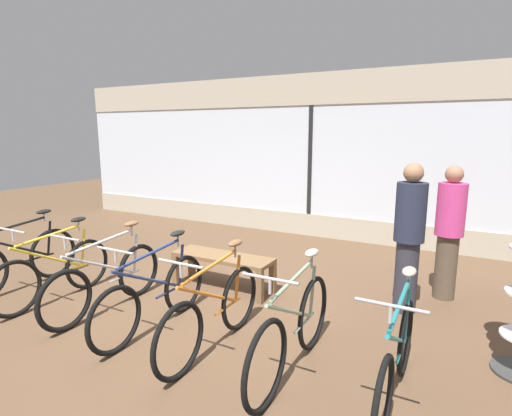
{
  "coord_description": "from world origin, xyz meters",
  "views": [
    {
      "loc": [
        2.83,
        -3.49,
        2.09
      ],
      "look_at": [
        0.0,
        1.75,
        0.95
      ],
      "focal_mm": 28.0,
      "sensor_mm": 36.0,
      "label": 1
    }
  ],
  "objects_px": {
    "bicycle_far_left": "(20,260)",
    "customer_by_window": "(409,235)",
    "bicycle_left": "(55,272)",
    "bicycle_far_right": "(396,359)",
    "bicycle_center": "(154,296)",
    "bicycle_right": "(293,331)",
    "bicycle_center_left": "(106,280)",
    "bicycle_center_right": "(214,312)",
    "display_bench": "(223,261)",
    "customer_near_rack": "(450,228)"
  },
  "relations": [
    {
      "from": "bicycle_left",
      "to": "bicycle_far_right",
      "type": "relative_size",
      "value": 1.01
    },
    {
      "from": "bicycle_center_left",
      "to": "bicycle_right",
      "type": "relative_size",
      "value": 1.01
    },
    {
      "from": "bicycle_far_left",
      "to": "customer_by_window",
      "type": "height_order",
      "value": "customer_by_window"
    },
    {
      "from": "bicycle_center_left",
      "to": "bicycle_right",
      "type": "xyz_separation_m",
      "value": [
        2.42,
        -0.11,
        0.02
      ]
    },
    {
      "from": "customer_near_rack",
      "to": "customer_by_window",
      "type": "height_order",
      "value": "customer_by_window"
    },
    {
      "from": "bicycle_far_right",
      "to": "customer_by_window",
      "type": "xyz_separation_m",
      "value": [
        -0.19,
        1.77,
        0.55
      ]
    },
    {
      "from": "bicycle_center_left",
      "to": "bicycle_center_right",
      "type": "distance_m",
      "value": 1.6
    },
    {
      "from": "bicycle_left",
      "to": "bicycle_far_right",
      "type": "xyz_separation_m",
      "value": [
        4.08,
        0.0,
        -0.0
      ]
    },
    {
      "from": "bicycle_center",
      "to": "bicycle_right",
      "type": "relative_size",
      "value": 0.99
    },
    {
      "from": "bicycle_far_right",
      "to": "bicycle_right",
      "type": "bearing_deg",
      "value": -179.7
    },
    {
      "from": "bicycle_left",
      "to": "bicycle_center_left",
      "type": "relative_size",
      "value": 0.95
    },
    {
      "from": "bicycle_far_left",
      "to": "bicycle_right",
      "type": "height_order",
      "value": "bicycle_far_left"
    },
    {
      "from": "bicycle_center_right",
      "to": "customer_near_rack",
      "type": "height_order",
      "value": "customer_near_rack"
    },
    {
      "from": "bicycle_left",
      "to": "customer_near_rack",
      "type": "xyz_separation_m",
      "value": [
        4.28,
        2.43,
        0.54
      ]
    },
    {
      "from": "bicycle_center_left",
      "to": "bicycle_center",
      "type": "bearing_deg",
      "value": -5.47
    },
    {
      "from": "bicycle_left",
      "to": "bicycle_center",
      "type": "height_order",
      "value": "same"
    },
    {
      "from": "bicycle_center",
      "to": "customer_near_rack",
      "type": "distance_m",
      "value": 3.64
    },
    {
      "from": "display_bench",
      "to": "customer_by_window",
      "type": "height_order",
      "value": "customer_by_window"
    },
    {
      "from": "customer_by_window",
      "to": "customer_near_rack",
      "type": "bearing_deg",
      "value": 59.47
    },
    {
      "from": "bicycle_far_left",
      "to": "bicycle_center_left",
      "type": "xyz_separation_m",
      "value": [
        1.57,
        0.07,
        -0.02
      ]
    },
    {
      "from": "bicycle_right",
      "to": "display_bench",
      "type": "bearing_deg",
      "value": 140.24
    },
    {
      "from": "bicycle_center_right",
      "to": "customer_near_rack",
      "type": "relative_size",
      "value": 1.0
    },
    {
      "from": "bicycle_far_left",
      "to": "display_bench",
      "type": "distance_m",
      "value": 2.72
    },
    {
      "from": "bicycle_center",
      "to": "display_bench",
      "type": "distance_m",
      "value": 1.29
    },
    {
      "from": "bicycle_center_left",
      "to": "display_bench",
      "type": "height_order",
      "value": "bicycle_center_left"
    },
    {
      "from": "bicycle_center",
      "to": "customer_near_rack",
      "type": "relative_size",
      "value": 1.01
    },
    {
      "from": "bicycle_right",
      "to": "customer_by_window",
      "type": "relative_size",
      "value": 0.99
    },
    {
      "from": "bicycle_center_left",
      "to": "customer_near_rack",
      "type": "distance_m",
      "value": 4.22
    },
    {
      "from": "customer_by_window",
      "to": "bicycle_right",
      "type": "bearing_deg",
      "value": -110.69
    },
    {
      "from": "display_bench",
      "to": "customer_near_rack",
      "type": "distance_m",
      "value": 2.92
    },
    {
      "from": "bicycle_center_left",
      "to": "display_bench",
      "type": "xyz_separation_m",
      "value": [
        0.83,
        1.21,
        0.01
      ]
    },
    {
      "from": "bicycle_left",
      "to": "display_bench",
      "type": "relative_size",
      "value": 1.19
    },
    {
      "from": "bicycle_far_right",
      "to": "customer_near_rack",
      "type": "height_order",
      "value": "customer_near_rack"
    },
    {
      "from": "bicycle_center_right",
      "to": "bicycle_center_left",
      "type": "bearing_deg",
      "value": 175.91
    },
    {
      "from": "bicycle_center_left",
      "to": "customer_by_window",
      "type": "bearing_deg",
      "value": 28.34
    },
    {
      "from": "bicycle_far_right",
      "to": "display_bench",
      "type": "height_order",
      "value": "bicycle_far_right"
    },
    {
      "from": "display_bench",
      "to": "customer_by_window",
      "type": "bearing_deg",
      "value": 11.36
    },
    {
      "from": "bicycle_far_right",
      "to": "customer_by_window",
      "type": "height_order",
      "value": "customer_by_window"
    },
    {
      "from": "bicycle_far_right",
      "to": "customer_by_window",
      "type": "bearing_deg",
      "value": 95.99
    },
    {
      "from": "bicycle_right",
      "to": "display_bench",
      "type": "distance_m",
      "value": 2.07
    },
    {
      "from": "bicycle_far_left",
      "to": "customer_near_rack",
      "type": "xyz_separation_m",
      "value": [
        5.05,
        2.4,
        0.52
      ]
    },
    {
      "from": "bicycle_left",
      "to": "bicycle_center_right",
      "type": "bearing_deg",
      "value": -0.21
    },
    {
      "from": "bicycle_center_left",
      "to": "bicycle_center_right",
      "type": "relative_size",
      "value": 1.03
    },
    {
      "from": "display_bench",
      "to": "customer_by_window",
      "type": "distance_m",
      "value": 2.37
    },
    {
      "from": "bicycle_center",
      "to": "bicycle_center_right",
      "type": "height_order",
      "value": "bicycle_center_right"
    },
    {
      "from": "bicycle_center_left",
      "to": "customer_by_window",
      "type": "height_order",
      "value": "customer_by_window"
    },
    {
      "from": "bicycle_center",
      "to": "display_bench",
      "type": "bearing_deg",
      "value": 88.78
    },
    {
      "from": "bicycle_center",
      "to": "bicycle_far_right",
      "type": "distance_m",
      "value": 2.47
    },
    {
      "from": "display_bench",
      "to": "customer_by_window",
      "type": "relative_size",
      "value": 0.8
    },
    {
      "from": "bicycle_left",
      "to": "bicycle_far_right",
      "type": "bearing_deg",
      "value": 0.03
    }
  ]
}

